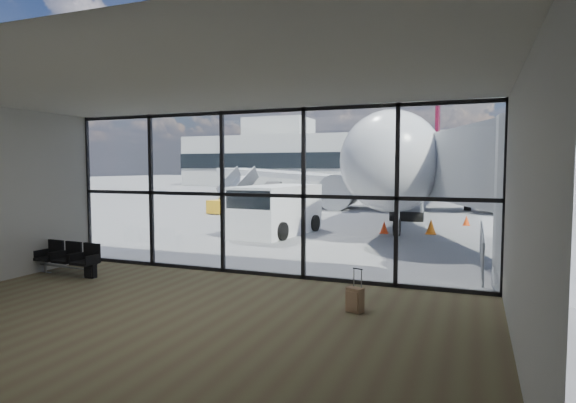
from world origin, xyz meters
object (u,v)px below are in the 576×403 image
Objects in this scene: backpack at (91,271)px; service_van at (276,209)px; suitcase at (355,300)px; airliner at (425,165)px; mobile_stairs at (231,204)px; belt_loader at (260,200)px; seating_row at (70,257)px.

backpack is 9.72m from service_van.
service_van is (-5.93, 10.03, 0.83)m from suitcase.
mobile_stairs is (-11.28, -8.50, -2.54)m from airliner.
belt_loader is (-12.20, 22.02, 0.36)m from suitcase.
mobile_stairs is (-5.24, 17.79, 0.38)m from backpack.
suitcase is at bearing -45.70° from mobile_stairs.
airliner is 7.73× the size of service_van.
suitcase is 0.22× the size of belt_loader.
airliner is 12.20m from belt_loader.
belt_loader reaches higher than backpack.
belt_loader is (-4.06, 21.43, 0.14)m from seating_row.
airliner is at bearing 72.17° from backpack.
belt_loader is (-10.97, -4.71, -2.49)m from airliner.
seating_row is 21.81m from belt_loader.
seating_row and suitcase have the same top height.
mobile_stairs is at bearing 145.12° from suitcase.
airliner reaches higher than backpack.
backpack is 27.13m from airliner.
service_van is 1.23× the size of belt_loader.
backpack is 18.56m from mobile_stairs.
airliner is (-1.23, 26.73, 2.85)m from suitcase.
seating_row is 8.16m from suitcase.
seating_row is at bearing 165.32° from backpack.
mobile_stairs reaches higher than belt_loader.
suitcase is 25.18m from belt_loader.
mobile_stairs is (-0.31, -3.78, -0.06)m from belt_loader.
mobile_stairs is (-12.51, 18.24, 0.31)m from suitcase.
seating_row is at bearing -66.23° from mobile_stairs.
backpack is at bearing -162.80° from suitcase.
seating_row is 4.92× the size of backpack.
airliner reaches higher than mobile_stairs.
suitcase is at bearing -88.69° from airliner.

